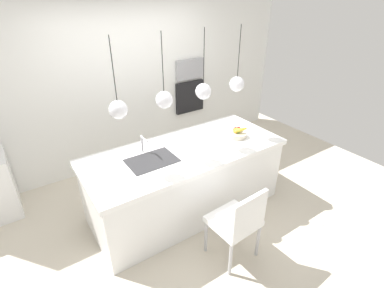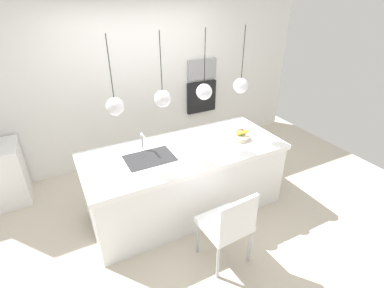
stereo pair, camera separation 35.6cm
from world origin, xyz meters
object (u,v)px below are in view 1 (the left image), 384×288
at_px(microwave, 189,69).
at_px(oven, 189,97).
at_px(fruit_bowl, 237,133).
at_px(chair_near, 238,221).

distance_m(microwave, oven, 0.50).
bearing_deg(fruit_bowl, microwave, 78.26).
height_order(fruit_bowl, microwave, microwave).
xyz_separation_m(fruit_bowl, oven, (0.34, 1.66, -0.03)).
bearing_deg(chair_near, oven, 66.70).
height_order(microwave, oven, microwave).
relative_size(microwave, chair_near, 0.59).
bearing_deg(chair_near, fruit_bowl, 50.24).
relative_size(oven, chair_near, 0.62).
height_order(oven, chair_near, oven).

